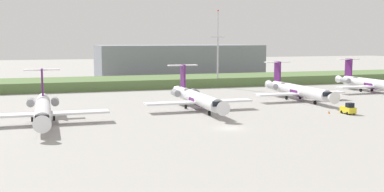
# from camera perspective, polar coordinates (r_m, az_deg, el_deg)

# --- Properties ---
(ground_plane) EXTENTS (500.00, 500.00, 0.00)m
(ground_plane) POSITION_cam_1_polar(r_m,az_deg,el_deg) (106.59, -1.44, -1.04)
(ground_plane) COLOR #9E9B96
(grass_berm) EXTENTS (320.00, 20.00, 2.82)m
(grass_berm) POSITION_cam_1_polar(r_m,az_deg,el_deg) (147.09, -5.92, 1.70)
(grass_berm) COLOR #597542
(grass_berm) RESTS_ON ground
(regional_jet_second) EXTENTS (22.81, 31.00, 9.00)m
(regional_jet_second) POSITION_cam_1_polar(r_m,az_deg,el_deg) (87.15, -17.73, -1.49)
(regional_jet_second) COLOR white
(regional_jet_second) RESTS_ON ground
(regional_jet_third) EXTENTS (22.81, 31.00, 9.00)m
(regional_jet_third) POSITION_cam_1_polar(r_m,az_deg,el_deg) (98.58, 0.58, -0.20)
(regional_jet_third) COLOR white
(regional_jet_third) RESTS_ON ground
(regional_jet_fourth) EXTENTS (22.81, 31.00, 9.00)m
(regional_jet_fourth) POSITION_cam_1_polar(r_m,az_deg,el_deg) (116.48, 12.70, 0.73)
(regional_jet_fourth) COLOR white
(regional_jet_fourth) RESTS_ON ground
(regional_jet_fifth) EXTENTS (22.81, 31.00, 9.00)m
(regional_jet_fifth) POSITION_cam_1_polar(r_m,az_deg,el_deg) (140.10, 20.95, 1.47)
(regional_jet_fifth) COLOR white
(regional_jet_fifth) RESTS_ON ground
(antenna_mast) EXTENTS (4.40, 0.50, 23.56)m
(antenna_mast) POSITION_cam_1_polar(r_m,az_deg,el_deg) (143.57, 3.15, 4.94)
(antenna_mast) COLOR #B2B2B7
(antenna_mast) RESTS_ON ground
(distant_hangar) EXTENTS (62.58, 28.79, 12.41)m
(distant_hangar) POSITION_cam_1_polar(r_m,az_deg,el_deg) (185.12, -1.74, 4.30)
(distant_hangar) COLOR gray
(distant_hangar) RESTS_ON ground
(baggage_tug) EXTENTS (1.72, 3.20, 2.30)m
(baggage_tug) POSITION_cam_1_polar(r_m,az_deg,el_deg) (98.03, 18.50, -1.51)
(baggage_tug) COLOR yellow
(baggage_tug) RESTS_ON ground
(safety_cone_front_marker) EXTENTS (0.44, 0.44, 0.55)m
(safety_cone_front_marker) POSITION_cam_1_polar(r_m,az_deg,el_deg) (97.78, 16.34, -1.88)
(safety_cone_front_marker) COLOR orange
(safety_cone_front_marker) RESTS_ON ground
(safety_cone_mid_marker) EXTENTS (0.44, 0.44, 0.55)m
(safety_cone_mid_marker) POSITION_cam_1_polar(r_m,az_deg,el_deg) (99.88, 17.62, -1.75)
(safety_cone_mid_marker) COLOR orange
(safety_cone_mid_marker) RESTS_ON ground
(safety_cone_rear_marker) EXTENTS (0.44, 0.44, 0.55)m
(safety_cone_rear_marker) POSITION_cam_1_polar(r_m,az_deg,el_deg) (102.00, 19.27, -1.64)
(safety_cone_rear_marker) COLOR orange
(safety_cone_rear_marker) RESTS_ON ground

